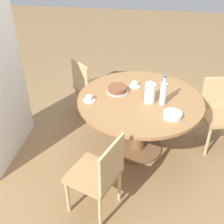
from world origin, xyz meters
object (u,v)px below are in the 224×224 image
water_bottle (163,93)px  cake_main (117,89)px  chair_c (99,174)px  coffee_pot (150,92)px  cup_a (135,85)px  chair_b (90,87)px  cup_b (89,99)px  chair_a (219,111)px

water_bottle → cake_main: (0.19, 0.51, -0.10)m
chair_c → cake_main: 1.10m
chair_c → coffee_pot: 1.05m
cup_a → coffee_pot: bearing=-150.4°
chair_b → cup_b: size_ratio=6.23×
cake_main → chair_c: bearing=178.1°
chair_a → chair_b: same height
chair_a → coffee_pot: size_ratio=3.33×
chair_b → coffee_pot: bearing=-175.2°
water_bottle → cup_a: water_bottle is taller
chair_a → chair_c: size_ratio=1.00×
chair_a → coffee_pot: coffee_pot is taller
chair_b → cake_main: size_ratio=3.43×
water_bottle → chair_c: bearing=147.7°
chair_b → coffee_pot: size_ratio=3.33×
cake_main → chair_b: bearing=39.6°
cake_main → cup_b: 0.37m
coffee_pot → cup_b: 0.66m
coffee_pot → cup_a: coffee_pot is taller
coffee_pot → cup_a: 0.39m
chair_b → cup_a: 0.81m
chair_c → cup_a: bearing=-168.8°
chair_a → cup_a: (-0.00, 1.04, 0.29)m
cup_a → cup_b: 0.61m
chair_b → chair_a: bearing=-147.3°
chair_c → cake_main: bearing=-160.3°
cup_b → chair_c: bearing=-163.1°
water_bottle → cup_b: water_bottle is taller
coffee_pot → water_bottle: water_bottle is taller
cup_b → cake_main: bearing=-49.6°
coffee_pot → cake_main: coffee_pot is taller
coffee_pot → water_bottle: bearing=-98.5°
chair_a → water_bottle: water_bottle is taller
cup_b → chair_a: bearing=-75.2°
chair_b → coffee_pot: coffee_pot is taller
chair_a → cup_b: (-0.40, 1.50, 0.29)m
chair_a → cup_b: size_ratio=6.23×
water_bottle → chair_a: bearing=-63.7°
chair_c → cake_main: size_ratio=3.43×
chair_a → cake_main: bearing=174.8°
water_bottle → cup_a: 0.49m
coffee_pot → cup_b: (-0.07, 0.65, -0.10)m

